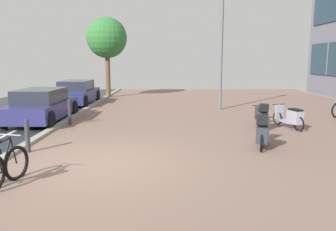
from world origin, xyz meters
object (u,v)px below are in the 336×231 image
object	(u,v)px
scooter_mid	(261,132)
lamp_post	(220,42)
scooter_near	(289,117)
bollard_near	(26,136)
parked_car_near	(40,106)
bollard_far	(68,112)
street_tree	(105,38)
scooter_far	(260,116)
parked_car_far	(75,93)

from	to	relation	value
scooter_mid	lamp_post	size ratio (longest dim) A/B	0.30
scooter_near	bollard_near	world-z (taller)	bollard_near
parked_car_near	lamp_post	world-z (taller)	lamp_post
parked_car_near	bollard_near	size ratio (longest dim) A/B	4.67
lamp_post	bollard_far	distance (m)	7.79
bollard_near	bollard_far	size ratio (longest dim) A/B	0.93
scooter_near	lamp_post	bearing A→B (deg)	111.06
parked_car_near	street_tree	size ratio (longest dim) A/B	0.80
scooter_mid	lamp_post	distance (m)	7.71
scooter_mid	bollard_far	bearing A→B (deg)	152.01
scooter_far	street_tree	size ratio (longest dim) A/B	0.34
scooter_mid	parked_car_near	size ratio (longest dim) A/B	0.43
scooter_near	bollard_near	size ratio (longest dim) A/B	1.98
bollard_near	bollard_far	distance (m)	3.75
lamp_post	bollard_far	bearing A→B (deg)	-147.71
scooter_mid	bollard_near	size ratio (longest dim) A/B	2.01
street_tree	bollard_far	distance (m)	9.98
parked_car_far	lamp_post	size ratio (longest dim) A/B	0.70
lamp_post	bollard_far	size ratio (longest dim) A/B	6.17
parked_car_near	lamp_post	size ratio (longest dim) A/B	0.70
scooter_mid	bollard_far	xyz separation A→B (m)	(-6.21, 3.30, 0.02)
scooter_far	lamp_post	world-z (taller)	lamp_post
parked_car_far	bollard_far	distance (m)	6.15
scooter_far	bollard_near	distance (m)	7.54
scooter_mid	scooter_far	xyz separation A→B (m)	(0.70, 2.58, -0.02)
scooter_mid	parked_car_near	bearing A→B (deg)	151.62
parked_car_far	bollard_near	world-z (taller)	parked_car_far
scooter_near	lamp_post	distance (m)	5.67
scooter_near	parked_car_near	world-z (taller)	parked_car_near
bollard_near	scooter_near	bearing A→B (deg)	21.09
scooter_far	lamp_post	size ratio (longest dim) A/B	0.29
street_tree	scooter_far	bearing A→B (deg)	-54.85
bollard_far	street_tree	bearing A→B (deg)	91.44
parked_car_far	street_tree	xyz separation A→B (m)	(1.15, 3.44, 3.13)
scooter_mid	bollard_far	distance (m)	7.03
scooter_far	parked_car_near	distance (m)	8.35
parked_car_far	scooter_mid	bearing A→B (deg)	-50.73
scooter_far	street_tree	xyz separation A→B (m)	(-7.15, 10.15, 3.31)
bollard_near	bollard_far	xyz separation A→B (m)	(0.00, 3.75, 0.03)
parked_car_near	street_tree	distance (m)	9.28
bollard_near	street_tree	bearing A→B (deg)	91.03
scooter_far	parked_car_near	xyz separation A→B (m)	(-8.21, 1.48, 0.18)
parked_car_near	lamp_post	distance (m)	8.51
scooter_mid	lamp_post	world-z (taller)	lamp_post
parked_car_near	lamp_post	bearing A→B (deg)	22.79
scooter_mid	bollard_near	bearing A→B (deg)	-175.87
street_tree	parked_car_far	bearing A→B (deg)	-108.41
parked_car_near	bollard_near	world-z (taller)	parked_car_near
lamp_post	bollard_near	bearing A→B (deg)	-128.88
scooter_mid	bollard_far	world-z (taller)	scooter_mid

